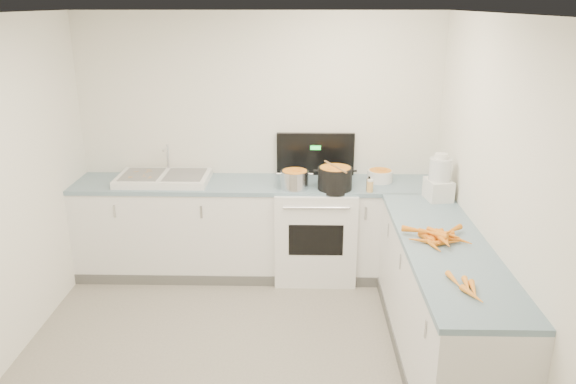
{
  "coord_description": "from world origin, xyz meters",
  "views": [
    {
      "loc": [
        0.4,
        -3.38,
        2.57
      ],
      "look_at": [
        0.3,
        1.1,
        1.05
      ],
      "focal_mm": 35.0,
      "sensor_mm": 36.0,
      "label": 1
    }
  ],
  "objects_px": {
    "spice_jar": "(370,187)",
    "sink": "(164,178)",
    "steel_pot": "(295,181)",
    "mixing_bowl": "(380,176)",
    "black_pot": "(335,179)",
    "extract_bottle": "(369,185)",
    "stove": "(315,229)",
    "food_processor": "(439,180)"
  },
  "relations": [
    {
      "from": "steel_pot",
      "to": "extract_bottle",
      "type": "distance_m",
      "value": 0.68
    },
    {
      "from": "black_pot",
      "to": "food_processor",
      "type": "distance_m",
      "value": 0.92
    },
    {
      "from": "steel_pot",
      "to": "extract_bottle",
      "type": "height_order",
      "value": "steel_pot"
    },
    {
      "from": "sink",
      "to": "black_pot",
      "type": "height_order",
      "value": "sink"
    },
    {
      "from": "food_processor",
      "to": "spice_jar",
      "type": "bearing_deg",
      "value": 161.56
    },
    {
      "from": "black_pot",
      "to": "spice_jar",
      "type": "relative_size",
      "value": 3.11
    },
    {
      "from": "steel_pot",
      "to": "stove",
      "type": "bearing_deg",
      "value": 37.65
    },
    {
      "from": "extract_bottle",
      "to": "food_processor",
      "type": "distance_m",
      "value": 0.62
    },
    {
      "from": "black_pot",
      "to": "steel_pot",
      "type": "bearing_deg",
      "value": 178.42
    },
    {
      "from": "extract_bottle",
      "to": "spice_jar",
      "type": "bearing_deg",
      "value": -74.43
    },
    {
      "from": "black_pot",
      "to": "mixing_bowl",
      "type": "relative_size",
      "value": 1.3
    },
    {
      "from": "steel_pot",
      "to": "spice_jar",
      "type": "relative_size",
      "value": 2.55
    },
    {
      "from": "steel_pot",
      "to": "black_pot",
      "type": "height_order",
      "value": "black_pot"
    },
    {
      "from": "black_pot",
      "to": "sink",
      "type": "bearing_deg",
      "value": 173.68
    },
    {
      "from": "sink",
      "to": "black_pot",
      "type": "xyz_separation_m",
      "value": [
        1.62,
        -0.18,
        0.05
      ]
    },
    {
      "from": "spice_jar",
      "to": "food_processor",
      "type": "distance_m",
      "value": 0.61
    },
    {
      "from": "spice_jar",
      "to": "sink",
      "type": "bearing_deg",
      "value": 172.48
    },
    {
      "from": "steel_pot",
      "to": "mixing_bowl",
      "type": "height_order",
      "value": "steel_pot"
    },
    {
      "from": "sink",
      "to": "mixing_bowl",
      "type": "bearing_deg",
      "value": 1.59
    },
    {
      "from": "stove",
      "to": "black_pot",
      "type": "height_order",
      "value": "stove"
    },
    {
      "from": "stove",
      "to": "steel_pot",
      "type": "height_order",
      "value": "stove"
    },
    {
      "from": "extract_bottle",
      "to": "spice_jar",
      "type": "height_order",
      "value": "extract_bottle"
    },
    {
      "from": "stove",
      "to": "black_pot",
      "type": "xyz_separation_m",
      "value": [
        0.17,
        -0.16,
        0.56
      ]
    },
    {
      "from": "sink",
      "to": "spice_jar",
      "type": "distance_m",
      "value": 1.95
    },
    {
      "from": "black_pot",
      "to": "mixing_bowl",
      "type": "height_order",
      "value": "black_pot"
    },
    {
      "from": "stove",
      "to": "extract_bottle",
      "type": "height_order",
      "value": "stove"
    },
    {
      "from": "sink",
      "to": "stove",
      "type": "bearing_deg",
      "value": -0.62
    },
    {
      "from": "stove",
      "to": "spice_jar",
      "type": "distance_m",
      "value": 0.75
    },
    {
      "from": "food_processor",
      "to": "black_pot",
      "type": "bearing_deg",
      "value": 163.25
    },
    {
      "from": "steel_pot",
      "to": "mixing_bowl",
      "type": "bearing_deg",
      "value": 15.57
    },
    {
      "from": "stove",
      "to": "food_processor",
      "type": "xyz_separation_m",
      "value": [
        1.05,
        -0.43,
        0.64
      ]
    },
    {
      "from": "mixing_bowl",
      "to": "spice_jar",
      "type": "xyz_separation_m",
      "value": [
        -0.13,
        -0.31,
        -0.01
      ]
    },
    {
      "from": "stove",
      "to": "black_pot",
      "type": "bearing_deg",
      "value": -43.93
    },
    {
      "from": "stove",
      "to": "steel_pot",
      "type": "relative_size",
      "value": 5.31
    },
    {
      "from": "mixing_bowl",
      "to": "sink",
      "type": "bearing_deg",
      "value": -178.41
    },
    {
      "from": "stove",
      "to": "extract_bottle",
      "type": "bearing_deg",
      "value": -24.13
    },
    {
      "from": "steel_pot",
      "to": "sink",
      "type": "bearing_deg",
      "value": 172.3
    },
    {
      "from": "sink",
      "to": "mixing_bowl",
      "type": "xyz_separation_m",
      "value": [
        2.06,
        0.06,
        0.02
      ]
    },
    {
      "from": "stove",
      "to": "mixing_bowl",
      "type": "distance_m",
      "value": 0.81
    },
    {
      "from": "sink",
      "to": "extract_bottle",
      "type": "bearing_deg",
      "value": -6.78
    },
    {
      "from": "stove",
      "to": "spice_jar",
      "type": "height_order",
      "value": "stove"
    },
    {
      "from": "food_processor",
      "to": "stove",
      "type": "bearing_deg",
      "value": 157.8
    }
  ]
}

